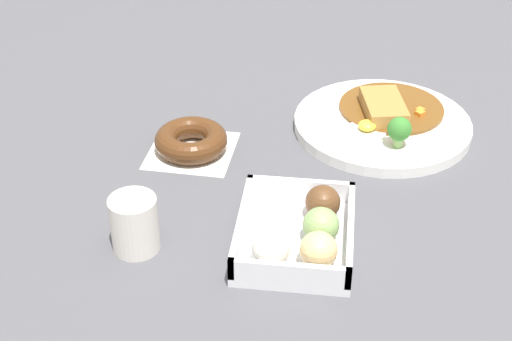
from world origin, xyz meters
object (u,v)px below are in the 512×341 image
chocolate_ring_donut (191,141)px  coffee_mug (134,224)px  curry_plate (383,122)px  donut_box (301,234)px

chocolate_ring_donut → coffee_mug: bearing=173.8°
curry_plate → chocolate_ring_donut: 0.32m
curry_plate → coffee_mug: size_ratio=3.73×
donut_box → curry_plate: bearing=-19.0°
curry_plate → chocolate_ring_donut: bearing=109.4°
curry_plate → coffee_mug: bearing=136.7°
donut_box → coffee_mug: (-0.02, 0.21, 0.01)m
curry_plate → donut_box: size_ratio=1.55×
donut_box → coffee_mug: bearing=96.6°
curry_plate → chocolate_ring_donut: curry_plate is taller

